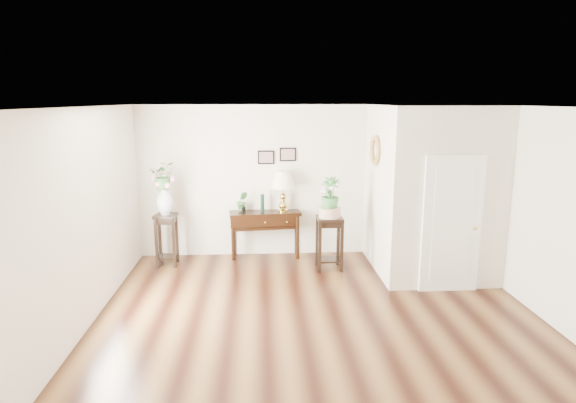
{
  "coord_description": "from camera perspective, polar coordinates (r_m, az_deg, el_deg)",
  "views": [
    {
      "loc": [
        -0.77,
        -6.05,
        2.89
      ],
      "look_at": [
        -0.33,
        1.3,
        1.32
      ],
      "focal_mm": 30.0,
      "sensor_mm": 36.0,
      "label": 1
    }
  ],
  "objects": [
    {
      "name": "partition",
      "position": [
        8.46,
        16.47,
        1.39
      ],
      "size": [
        1.8,
        1.95,
        2.8
      ],
      "primitive_type": "cube",
      "color": "silver",
      "rests_on": "floor"
    },
    {
      "name": "wall_right",
      "position": [
        7.28,
        27.88,
        -1.2
      ],
      "size": [
        0.02,
        5.5,
        2.8
      ],
      "primitive_type": "cube",
      "color": "silver",
      "rests_on": "ground"
    },
    {
      "name": "wall_ornament",
      "position": [
        8.22,
        10.24,
        5.97
      ],
      "size": [
        0.07,
        0.51,
        0.51
      ],
      "primitive_type": "torus",
      "rotation": [
        0.0,
        1.57,
        0.0
      ],
      "color": "#D2AD52",
      "rests_on": "partition"
    },
    {
      "name": "wall_left",
      "position": [
        6.62,
        -23.02,
        -1.97
      ],
      "size": [
        0.02,
        5.5,
        2.8
      ],
      "primitive_type": "cube",
      "color": "silver",
      "rests_on": "ground"
    },
    {
      "name": "lily_arrangement",
      "position": [
        8.53,
        -14.55,
        2.72
      ],
      "size": [
        0.5,
        0.45,
        0.48
      ],
      "primitive_type": "imported",
      "rotation": [
        0.0,
        0.0,
        0.2
      ],
      "color": "#39783C",
      "rests_on": "porcelain_vase"
    },
    {
      "name": "potted_plant",
      "position": [
        8.82,
        -5.45,
        -0.08
      ],
      "size": [
        0.22,
        0.19,
        0.37
      ],
      "primitive_type": "imported",
      "rotation": [
        0.0,
        0.0,
        0.12
      ],
      "color": "#39783C",
      "rests_on": "console_table"
    },
    {
      "name": "porcelain_vase",
      "position": [
        8.6,
        -14.4,
        -0.02
      ],
      "size": [
        0.33,
        0.33,
        0.5
      ],
      "primitive_type": null,
      "rotation": [
        0.0,
        0.0,
        -0.14
      ],
      "color": "silver",
      "rests_on": "plant_stand_a"
    },
    {
      "name": "art_print_right",
      "position": [
        8.85,
        -0.02,
        5.6
      ],
      "size": [
        0.3,
        0.02,
        0.25
      ],
      "primitive_type": "cube",
      "color": "black",
      "rests_on": "wall_back"
    },
    {
      "name": "door",
      "position": [
        7.63,
        18.83,
        -2.6
      ],
      "size": [
        0.9,
        0.05,
        2.1
      ],
      "primitive_type": "cube",
      "color": "white",
      "rests_on": "floor"
    },
    {
      "name": "ceiling",
      "position": [
        6.1,
        3.92,
        11.15
      ],
      "size": [
        6.0,
        5.5,
        0.02
      ],
      "primitive_type": "cube",
      "color": "white",
      "rests_on": "ground"
    },
    {
      "name": "art_print_left",
      "position": [
        8.84,
        -2.62,
        5.25
      ],
      "size": [
        0.3,
        0.02,
        0.25
      ],
      "primitive_type": "cube",
      "color": "black",
      "rests_on": "wall_back"
    },
    {
      "name": "green_vase",
      "position": [
        8.81,
        -3.06,
        -0.13
      ],
      "size": [
        0.08,
        0.08,
        0.33
      ],
      "primitive_type": "cylinder",
      "rotation": [
        0.0,
        0.0,
        0.18
      ],
      "color": "black",
      "rests_on": "console_table"
    },
    {
      "name": "floor",
      "position": [
        6.75,
        3.57,
        -13.36
      ],
      "size": [
        6.0,
        5.5,
        0.02
      ],
      "primitive_type": "cube",
      "color": "brown",
      "rests_on": "ground"
    },
    {
      "name": "table_lamp",
      "position": [
        8.79,
        -0.59,
        1.05
      ],
      "size": [
        0.54,
        0.54,
        0.76
      ],
      "primitive_type": "cube",
      "rotation": [
        0.0,
        0.0,
        -0.28
      ],
      "color": "#B69E48",
      "rests_on": "console_table"
    },
    {
      "name": "plant_stand_b",
      "position": [
        8.36,
        4.91,
        -4.91
      ],
      "size": [
        0.43,
        0.43,
        0.92
      ],
      "primitive_type": "cube",
      "rotation": [
        0.0,
        0.0,
        -0.0
      ],
      "color": "black",
      "rests_on": "floor"
    },
    {
      "name": "console_table",
      "position": [
        8.96,
        -2.72,
        -3.9
      ],
      "size": [
        1.34,
        0.56,
        0.87
      ],
      "primitive_type": "cube",
      "rotation": [
        0.0,
        0.0,
        0.1
      ],
      "color": "black",
      "rests_on": "floor"
    },
    {
      "name": "wall_front",
      "position": [
        3.7,
        9.09,
        -11.87
      ],
      "size": [
        6.0,
        0.02,
        2.8
      ],
      "primitive_type": "cube",
      "color": "silver",
      "rests_on": "ground"
    },
    {
      "name": "plant_stand_a",
      "position": [
        8.77,
        -14.17,
        -4.42
      ],
      "size": [
        0.4,
        0.4,
        0.93
      ],
      "primitive_type": "cube",
      "rotation": [
        0.0,
        0.0,
        -0.13
      ],
      "color": "black",
      "rests_on": "floor"
    },
    {
      "name": "wall_back",
      "position": [
        8.96,
        1.57,
        2.44
      ],
      "size": [
        6.0,
        0.02,
        2.8
      ],
      "primitive_type": "cube",
      "color": "silver",
      "rests_on": "ground"
    },
    {
      "name": "ceramic_bowl",
      "position": [
        8.22,
        4.97,
        -1.3
      ],
      "size": [
        0.44,
        0.44,
        0.17
      ],
      "primitive_type": "cylinder",
      "rotation": [
        0.0,
        0.0,
        0.17
      ],
      "color": "beige",
      "rests_on": "plant_stand_b"
    },
    {
      "name": "narcissus",
      "position": [
        8.15,
        5.01,
        0.91
      ],
      "size": [
        0.41,
        0.41,
        0.57
      ],
      "primitive_type": "imported",
      "rotation": [
        0.0,
        0.0,
        -0.37
      ],
      "color": "#39783C",
      "rests_on": "ceramic_bowl"
    }
  ]
}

